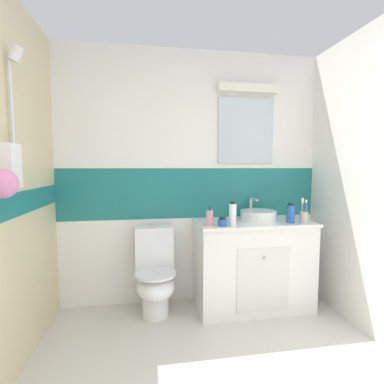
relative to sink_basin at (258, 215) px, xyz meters
The scene contains 9 objects.
wall_back_tiled 0.75m from the sink_basin, 153.69° to the left, with size 3.20×0.20×2.50m.
vanity_cabinet 0.48m from the sink_basin, 165.70° to the right, with size 1.10×0.54×0.85m.
sink_basin is the anchor object (origin of this frame).
toilet 1.12m from the sink_basin, behind, with size 0.37×0.50×0.81m.
toothbrush_cup 0.41m from the sink_basin, 27.93° to the right, with size 0.08×0.08×0.23m.
soap_dispenser 0.54m from the sink_basin, 162.01° to the right, with size 0.06×0.06×0.18m.
shampoo_bottle_tall 0.38m from the sink_basin, 148.15° to the right, with size 0.07×0.07×0.21m.
hair_gel_jar 0.46m from the sink_basin, 154.00° to the right, with size 0.08×0.08×0.08m.
mouthwash_bottle 0.30m from the sink_basin, 34.52° to the right, with size 0.07×0.07×0.18m.
Camera 1 is at (-0.47, -0.40, 1.36)m, focal length 26.54 mm.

